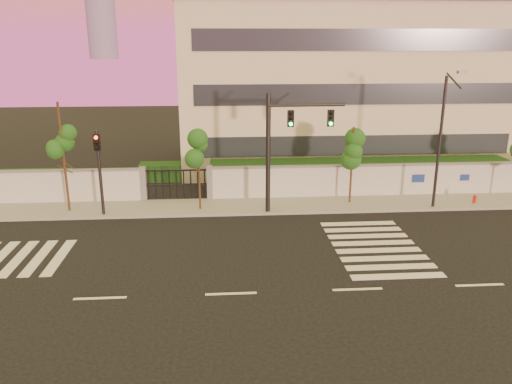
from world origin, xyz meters
TOP-DOWN VIEW (x-y plane):
  - ground at (0.00, 0.00)m, footprint 120.00×120.00m
  - sidewalk at (0.00, 10.50)m, footprint 60.00×3.00m
  - perimeter_wall at (0.10, 12.00)m, footprint 60.00×0.36m
  - hedge_row at (1.17, 14.74)m, footprint 41.00×4.25m
  - institutional_building at (9.00, 21.99)m, footprint 24.40×12.40m
  - road_markings at (-1.58, 3.76)m, footprint 57.00×7.62m
  - street_tree_c at (-8.96, 10.28)m, footprint 1.64×1.30m
  - street_tree_d at (-1.51, 10.03)m, footprint 1.46×1.16m
  - street_tree_e at (7.39, 10.61)m, footprint 1.51×1.20m
  - traffic_signal_main at (3.17, 9.28)m, footprint 4.29×0.42m
  - traffic_signal_secondary at (-6.90, 9.46)m, footprint 0.38×0.35m
  - streetlight_east at (12.03, 9.28)m, footprint 0.48×1.92m
  - fire_hydrant at (14.76, 9.88)m, footprint 0.26×0.25m

SIDE VIEW (x-z plane):
  - ground at x=0.00m, z-range 0.00..0.00m
  - road_markings at x=-1.58m, z-range 0.00..0.02m
  - sidewalk at x=0.00m, z-range 0.00..0.15m
  - fire_hydrant at x=14.76m, z-range 0.00..0.66m
  - hedge_row at x=1.17m, z-range -0.08..1.72m
  - perimeter_wall at x=0.10m, z-range -0.03..2.17m
  - traffic_signal_secondary at x=-6.90m, z-range 0.66..5.53m
  - street_tree_d at x=-1.51m, z-range 1.05..5.49m
  - street_tree_e at x=7.39m, z-range 1.11..5.81m
  - traffic_signal_main at x=3.17m, z-range 0.90..7.68m
  - streetlight_east at x=12.03m, z-range 0.32..8.30m
  - street_tree_c at x=-8.96m, z-range 1.48..7.78m
  - institutional_building at x=9.00m, z-range 0.03..12.28m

